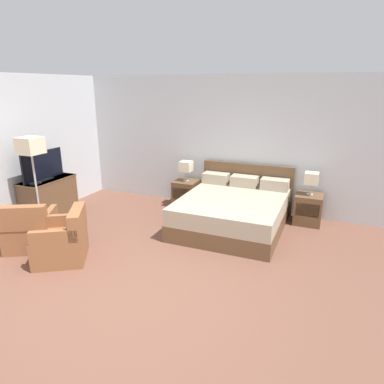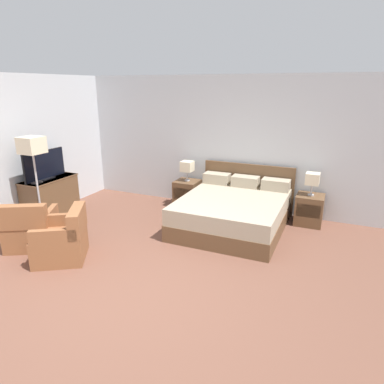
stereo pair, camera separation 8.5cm
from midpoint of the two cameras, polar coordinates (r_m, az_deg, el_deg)
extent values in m
plane|color=brown|center=(4.34, -9.40, -16.67)|extent=(10.47, 10.47, 0.00)
cube|color=silver|center=(6.90, 6.19, 8.03)|extent=(7.38, 0.06, 2.62)
cube|color=silver|center=(6.89, -25.57, 6.44)|extent=(0.06, 5.29, 2.62)
cube|color=brown|center=(6.06, 7.04, -4.84)|extent=(1.72, 1.96, 0.28)
cube|color=tan|center=(5.96, 7.14, -2.35)|extent=(1.70, 1.94, 0.28)
cube|color=brown|center=(6.87, 9.59, 0.72)|extent=(1.79, 0.05, 0.96)
cube|color=tan|center=(6.80, 4.54, 2.30)|extent=(0.50, 0.28, 0.20)
cube|color=tan|center=(6.64, 9.25, 1.76)|extent=(0.50, 0.28, 0.20)
cube|color=tan|center=(6.53, 14.15, 1.18)|extent=(0.50, 0.28, 0.20)
cube|color=brown|center=(7.10, -0.45, -0.23)|extent=(0.47, 0.47, 0.54)
cube|color=#473120|center=(6.88, -1.24, -0.33)|extent=(0.40, 0.01, 0.24)
cube|color=brown|center=(6.54, 19.30, -2.79)|extent=(0.47, 0.47, 0.54)
cube|color=#473120|center=(6.31, 19.16, -3.00)|extent=(0.40, 0.01, 0.24)
cylinder|color=#B7B7BC|center=(7.02, -0.46, 1.95)|extent=(0.11, 0.11, 0.02)
cylinder|color=#B7B7BC|center=(6.99, -0.46, 2.76)|extent=(0.02, 0.02, 0.19)
cube|color=beige|center=(6.94, -0.46, 4.31)|extent=(0.23, 0.23, 0.20)
cylinder|color=#B7B7BC|center=(6.46, 19.55, -0.45)|extent=(0.11, 0.11, 0.02)
cylinder|color=#B7B7BC|center=(6.43, 19.64, 0.42)|extent=(0.02, 0.02, 0.19)
cube|color=beige|center=(6.38, 19.81, 2.09)|extent=(0.23, 0.23, 0.20)
cube|color=brown|center=(6.97, -22.15, -0.91)|extent=(0.48, 1.01, 0.77)
cube|color=brown|center=(6.88, -22.49, 2.03)|extent=(0.49, 1.04, 0.02)
cube|color=black|center=(6.84, -22.83, 2.10)|extent=(0.18, 0.28, 0.02)
cube|color=black|center=(6.78, -23.08, 4.20)|extent=(0.04, 0.91, 0.52)
cube|color=black|center=(6.76, -22.96, 4.19)|extent=(0.01, 0.89, 0.50)
cube|color=#383333|center=(6.66, -24.52, 1.53)|extent=(0.26, 0.19, 0.03)
cube|color=#935B38|center=(5.93, -24.65, -6.28)|extent=(0.92, 0.92, 0.40)
cube|color=#935B38|center=(5.56, -26.01, -3.77)|extent=(0.67, 0.47, 0.36)
cube|color=#935B38|center=(5.93, -27.69, -3.66)|extent=(0.38, 0.59, 0.18)
cube|color=#935B38|center=(5.73, -22.23, -3.63)|extent=(0.38, 0.59, 0.18)
cube|color=#935B38|center=(5.33, -20.66, -8.40)|extent=(0.94, 0.94, 0.40)
cube|color=#935B38|center=(5.13, -18.16, -4.52)|extent=(0.50, 0.66, 0.36)
cube|color=#935B38|center=(4.95, -21.70, -6.83)|extent=(0.58, 0.41, 0.18)
cube|color=#935B38|center=(5.48, -20.37, -4.34)|extent=(0.58, 0.41, 0.18)
cylinder|color=#B7B7BC|center=(6.60, -23.21, -5.50)|extent=(0.28, 0.28, 0.02)
cylinder|color=#B7B7BC|center=(6.38, -23.92, 0.08)|extent=(0.03, 0.03, 1.32)
cube|color=beige|center=(6.21, -24.81, 7.11)|extent=(0.34, 0.34, 0.27)
camera|label=1|loc=(0.04, -89.57, 0.14)|focal=32.00mm
camera|label=2|loc=(0.04, 90.43, -0.14)|focal=32.00mm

